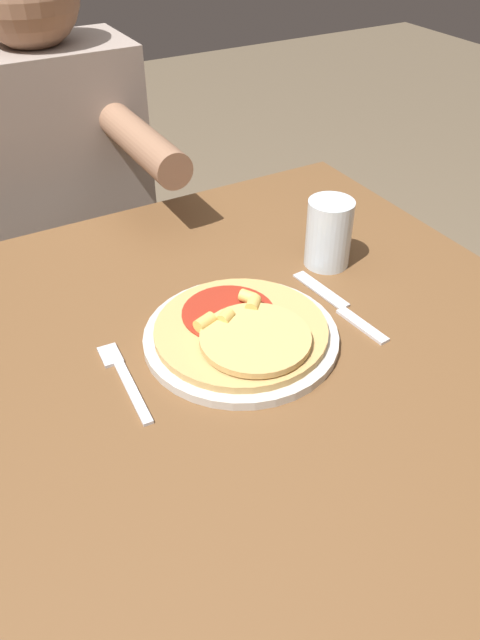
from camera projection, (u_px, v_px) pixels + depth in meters
ground_plane at (244, 598)px, 1.37m from camera, size 8.00×8.00×0.00m
dining_table at (246, 398)px, 0.99m from camera, size 0.99×0.99×0.72m
plate at (240, 337)px, 0.93m from camera, size 0.29×0.29×0.01m
pizza at (242, 331)px, 0.92m from camera, size 0.26×0.26×0.04m
fork at (123, 376)px, 0.87m from camera, size 0.03×0.18×0.00m
knife at (340, 307)px, 1.00m from camera, size 0.03×0.22×0.00m
drinking_glass at (329, 233)px, 1.07m from camera, size 0.08×0.08×0.12m
person_diner at (62, 181)px, 1.43m from camera, size 0.38×0.52×1.19m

